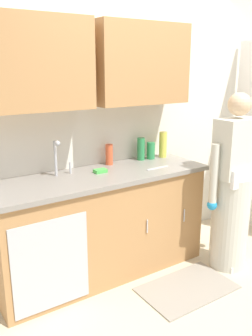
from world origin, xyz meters
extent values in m
plane|color=beige|center=(0.00, 0.00, 0.00)|extent=(9.00, 9.00, 0.00)
cube|color=silver|center=(0.00, 1.05, 1.35)|extent=(4.80, 0.10, 2.70)
cube|color=#B27F4C|center=(-1.04, 0.83, 1.85)|extent=(0.91, 0.34, 0.70)
cube|color=#B27F4C|center=(-0.05, 0.83, 1.85)|extent=(0.91, 0.34, 0.70)
cube|color=#B27F4C|center=(-0.55, 0.70, 0.45)|extent=(1.90, 0.60, 0.90)
cube|color=#B7BABF|center=(-1.15, 0.39, 0.41)|extent=(0.60, 0.01, 0.72)
cylinder|color=silver|center=(-0.27, 0.39, 0.50)|extent=(0.01, 0.01, 0.12)
cylinder|color=silver|center=(0.16, 0.39, 0.50)|extent=(0.01, 0.01, 0.12)
cube|color=gray|center=(-0.55, 0.70, 0.92)|extent=(1.96, 0.66, 0.04)
cube|color=#B7BABF|center=(-0.85, 0.70, 0.92)|extent=(0.50, 0.36, 0.03)
cylinder|color=#B7BABF|center=(-0.89, 0.85, 1.09)|extent=(0.02, 0.02, 0.30)
sphere|color=#B7BABF|center=(-0.89, 0.79, 1.23)|extent=(0.04, 0.04, 0.04)
cylinder|color=#B7BABF|center=(-0.76, 0.85, 0.99)|extent=(0.02, 0.02, 0.10)
cube|color=white|center=(0.50, 0.12, 0.03)|extent=(0.20, 0.26, 0.06)
cylinder|color=beige|center=(0.50, 0.14, 0.44)|extent=(0.34, 0.34, 0.88)
cube|color=beige|center=(0.50, 0.14, 1.14)|extent=(0.38, 0.22, 0.52)
sphere|color=#D9B58C|center=(0.50, 0.14, 1.52)|extent=(0.20, 0.20, 0.20)
cube|color=white|center=(0.50, 0.02, 0.90)|extent=(0.32, 0.04, 0.16)
cylinder|color=beige|center=(0.27, 0.16, 0.93)|extent=(0.07, 0.07, 0.55)
sphere|color=#1E8CCC|center=(0.27, 0.16, 0.65)|extent=(0.09, 0.09, 0.09)
cylinder|color=beige|center=(0.73, 0.16, 0.93)|extent=(0.07, 0.07, 0.55)
sphere|color=#1E8CCC|center=(0.73, 0.16, 0.65)|extent=(0.09, 0.09, 0.09)
cube|color=gray|center=(-0.08, 0.05, 0.01)|extent=(0.80, 0.50, 0.01)
cylinder|color=#D8D14C|center=(0.28, 0.87, 1.07)|extent=(0.08, 0.08, 0.26)
cylinder|color=#2D8C4C|center=(0.13, 0.88, 1.02)|extent=(0.08, 0.08, 0.17)
cylinder|color=#2D8C4C|center=(0.02, 0.90, 1.05)|extent=(0.07, 0.07, 0.22)
cylinder|color=#E05933|center=(-0.33, 0.92, 1.04)|extent=(0.07, 0.07, 0.19)
cube|color=silver|center=(-0.03, 0.57, 0.94)|extent=(0.24, 0.03, 0.01)
cube|color=#4CBF4C|center=(-0.53, 0.73, 0.96)|extent=(0.11, 0.07, 0.03)
camera|label=1|loc=(-2.01, -1.92, 1.83)|focal=38.93mm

